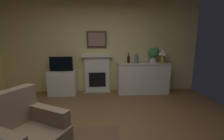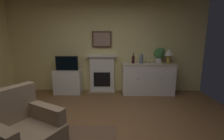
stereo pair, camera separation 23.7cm
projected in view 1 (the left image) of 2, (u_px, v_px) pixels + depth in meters
name	position (u px, v px, depth m)	size (l,w,h in m)	color
wall_rear	(101.00, 46.00, 4.66)	(5.74, 0.06, 2.69)	#EAD68C
fireplace_unit	(97.00, 74.00, 4.69)	(0.87, 0.30, 1.10)	white
framed_picture	(97.00, 39.00, 4.54)	(0.55, 0.04, 0.45)	#473323
sideboard_cabinet	(143.00, 78.00, 4.62)	(1.46, 0.49, 0.88)	white
table_lamp	(163.00, 53.00, 4.52)	(0.26, 0.26, 0.40)	#B79338
wine_bottle	(128.00, 59.00, 4.49)	(0.08, 0.08, 0.29)	#331419
wine_glass_left	(141.00, 59.00, 4.52)	(0.07, 0.07, 0.16)	silver
wine_glass_center	(145.00, 59.00, 4.46)	(0.07, 0.07, 0.16)	silver
wine_glass_right	(149.00, 59.00, 4.52)	(0.07, 0.07, 0.16)	silver
vase_decorative	(137.00, 58.00, 4.44)	(0.11, 0.11, 0.28)	slate
tv_cabinet	(63.00, 83.00, 4.50)	(0.75, 0.42, 0.68)	white
tv_set	(61.00, 64.00, 4.38)	(0.62, 0.07, 0.40)	black
potted_plant_small	(154.00, 54.00, 4.55)	(0.30, 0.30, 0.43)	beige
armchair	(24.00, 135.00, 2.01)	(1.08, 1.06, 0.92)	#8C7259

